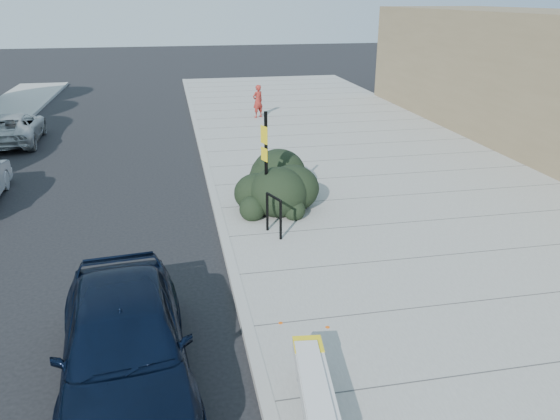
{
  "coord_description": "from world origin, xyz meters",
  "views": [
    {
      "loc": [
        -1.08,
        -10.31,
        5.7
      ],
      "look_at": [
        1.27,
        1.4,
        1.0
      ],
      "focal_mm": 35.0,
      "sensor_mm": 36.0,
      "label": 1
    }
  ],
  "objects": [
    {
      "name": "sign_post",
      "position": [
        1.25,
        3.18,
        1.75
      ],
      "size": [
        0.16,
        0.32,
        2.84
      ],
      "rotation": [
        0.0,
        0.0,
        0.34
      ],
      "color": "black",
      "rests_on": "sidewalk_near"
    },
    {
      "name": "hedge",
      "position": [
        1.75,
        4.75,
        0.9
      ],
      "size": [
        3.2,
        4.42,
        1.5
      ],
      "primitive_type": "ellipsoid",
      "rotation": [
        0.0,
        0.0,
        0.34
      ],
      "color": "black",
      "rests_on": "sidewalk_near"
    },
    {
      "name": "curb_near",
      "position": [
        0.0,
        5.0,
        0.08
      ],
      "size": [
        0.22,
        50.0,
        0.17
      ],
      "primitive_type": "cube",
      "color": "#9E9E99",
      "rests_on": "ground"
    },
    {
      "name": "suv_silver",
      "position": [
        -7.5,
        13.54,
        0.62
      ],
      "size": [
        2.32,
        4.6,
        1.25
      ],
      "primitive_type": "imported",
      "rotation": [
        0.0,
        0.0,
        3.2
      ],
      "color": "#AFB3B5",
      "rests_on": "ground"
    },
    {
      "name": "sedan_navy",
      "position": [
        -2.03,
        -3.02,
        0.82
      ],
      "size": [
        2.39,
        4.99,
        1.64
      ],
      "primitive_type": "imported",
      "rotation": [
        0.0,
        0.0,
        0.09
      ],
      "color": "black",
      "rests_on": "ground"
    },
    {
      "name": "bike_rack",
      "position": [
        1.22,
        1.91,
        0.77
      ],
      "size": [
        0.29,
        0.67,
        1.03
      ],
      "rotation": [
        0.0,
        0.0,
        0.35
      ],
      "color": "black",
      "rests_on": "sidewalk_near"
    },
    {
      "name": "sidewalk_near",
      "position": [
        5.6,
        5.0,
        0.07
      ],
      "size": [
        11.2,
        50.0,
        0.15
      ],
      "primitive_type": "cube",
      "color": "gray",
      "rests_on": "ground"
    },
    {
      "name": "bench",
      "position": [
        0.6,
        -4.45,
        0.67
      ],
      "size": [
        0.71,
        2.19,
        0.65
      ],
      "rotation": [
        0.0,
        0.0,
        -0.12
      ],
      "color": "gray",
      "rests_on": "sidewalk_near"
    },
    {
      "name": "pedestrian",
      "position": [
        3.09,
        15.93,
        0.94
      ],
      "size": [
        0.68,
        0.6,
        1.57
      ],
      "primitive_type": "imported",
      "rotation": [
        0.0,
        0.0,
        3.63
      ],
      "color": "maroon",
      "rests_on": "sidewalk_near"
    },
    {
      "name": "ground",
      "position": [
        0.0,
        0.0,
        0.0
      ],
      "size": [
        120.0,
        120.0,
        0.0
      ],
      "primitive_type": "plane",
      "color": "black",
      "rests_on": "ground"
    }
  ]
}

